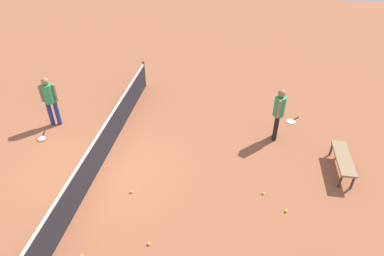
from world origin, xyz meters
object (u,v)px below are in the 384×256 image
object	(u,v)px
tennis_ball_stray_right	(82,256)
tennis_racket_near_player	(291,121)
player_near_side	(279,110)
tennis_ball_by_net	(286,211)
courtside_bench	(343,159)
tennis_ball_stray_left	(149,244)
tennis_ball_near_player	(132,192)
player_far_side	(49,98)
tennis_ball_baseline	(263,193)
tennis_racket_far_player	(42,138)

from	to	relation	value
tennis_ball_stray_right	tennis_racket_near_player	bearing A→B (deg)	-39.59
player_near_side	tennis_ball_by_net	world-z (taller)	player_near_side
tennis_racket_near_player	player_near_side	bearing A→B (deg)	148.45
courtside_bench	tennis_ball_stray_left	bearing A→B (deg)	123.73
player_near_side	tennis_ball_near_player	world-z (taller)	player_near_side
player_far_side	tennis_racket_near_player	xyz separation A→B (m)	(1.30, -7.75, -1.00)
tennis_ball_baseline	tennis_ball_stray_left	world-z (taller)	same
tennis_ball_stray_left	courtside_bench	size ratio (longest dim) A/B	0.04
tennis_ball_near_player	tennis_ball_by_net	world-z (taller)	same
tennis_ball_by_net	tennis_ball_stray_right	world-z (taller)	same
tennis_ball_baseline	player_far_side	bearing A→B (deg)	71.64
player_far_side	tennis_ball_stray_left	xyz separation A→B (m)	(-4.11, -4.20, -0.98)
tennis_racket_far_player	player_near_side	bearing A→B (deg)	-81.55
tennis_racket_far_player	tennis_ball_stray_right	world-z (taller)	tennis_ball_stray_right
tennis_ball_by_net	tennis_ball_stray_right	xyz separation A→B (m)	(-1.86, 4.36, 0.00)
tennis_racket_far_player	tennis_ball_by_net	distance (m)	7.58
tennis_racket_near_player	tennis_ball_stray_right	bearing A→B (deg)	140.41
player_far_side	tennis_ball_stray_right	xyz separation A→B (m)	(-4.60, -2.88, -0.98)
tennis_ball_near_player	tennis_ball_stray_left	size ratio (longest dim) A/B	1.00
tennis_racket_near_player	tennis_racket_far_player	bearing A→B (deg)	104.95
courtside_bench	tennis_ball_by_net	bearing A→B (deg)	137.21
tennis_ball_baseline	tennis_ball_stray_left	bearing A→B (deg)	126.83
player_far_side	tennis_ball_stray_left	bearing A→B (deg)	-134.35
tennis_ball_by_net	tennis_racket_far_player	bearing A→B (deg)	75.17
player_far_side	courtside_bench	distance (m)	8.91
tennis_racket_far_player	tennis_ball_baseline	bearing A→B (deg)	-101.86
tennis_racket_far_player	courtside_bench	xyz separation A→B (m)	(-0.22, -8.92, 0.40)
tennis_racket_far_player	tennis_racket_near_player	bearing A→B (deg)	-75.05
player_far_side	tennis_ball_near_player	bearing A→B (deg)	-128.20
tennis_ball_by_net	tennis_ball_baseline	bearing A→B (deg)	45.75
tennis_ball_by_net	tennis_ball_stray_right	bearing A→B (deg)	113.13
player_near_side	tennis_ball_stray_right	bearing A→B (deg)	138.93
tennis_racket_near_player	tennis_ball_baseline	distance (m)	3.67
tennis_racket_near_player	tennis_ball_baseline	xyz separation A→B (m)	(-3.52, 1.04, 0.02)
tennis_ball_by_net	tennis_ball_stray_right	size ratio (longest dim) A/B	1.00
tennis_ball_near_player	tennis_ball_by_net	size ratio (longest dim) A/B	1.00
tennis_racket_far_player	tennis_ball_stray_left	world-z (taller)	tennis_ball_stray_left
player_near_side	tennis_ball_stray_right	size ratio (longest dim) A/B	25.76
player_near_side	tennis_racket_far_player	size ratio (longest dim) A/B	2.80
player_near_side	tennis_ball_by_net	xyz separation A→B (m)	(-3.01, -0.11, -0.98)
player_far_side	tennis_ball_by_net	distance (m)	7.80
tennis_racket_far_player	tennis_ball_baseline	size ratio (longest dim) A/B	9.20
tennis_ball_stray_left	player_far_side	bearing A→B (deg)	45.65
tennis_ball_near_player	courtside_bench	size ratio (longest dim) A/B	0.04
player_near_side	tennis_racket_far_player	world-z (taller)	player_near_side
tennis_racket_far_player	tennis_ball_near_player	world-z (taller)	tennis_ball_near_player
tennis_racket_far_player	tennis_ball_near_player	bearing A→B (deg)	-118.20
tennis_ball_by_net	courtside_bench	xyz separation A→B (m)	(1.72, -1.59, 0.38)
player_far_side	tennis_ball_baseline	bearing A→B (deg)	-108.36
courtside_bench	tennis_ball_near_player	bearing A→B (deg)	106.73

